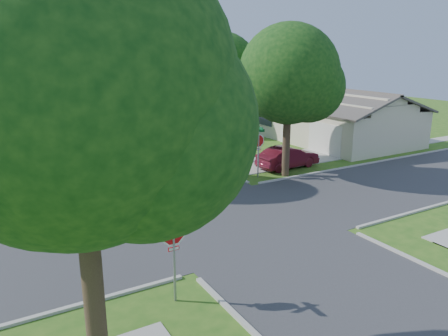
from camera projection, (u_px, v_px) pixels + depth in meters
name	position (u px, v px, depth m)	size (l,w,h in m)	color
ground	(230.00, 219.00, 19.11)	(100.00, 100.00, 0.00)	#2B5A18
road_ns	(230.00, 219.00, 19.11)	(7.00, 100.00, 0.02)	#333335
sidewalk_ne	(149.00, 123.00, 43.74)	(1.20, 40.00, 0.04)	#9E9B91
sidewalk_nw	(16.00, 134.00, 37.83)	(1.20, 40.00, 0.04)	#9E9B91
driveway	(277.00, 161.00, 28.85)	(8.80, 3.60, 0.05)	#9E9B91
stop_sign_sw	(173.00, 237.00, 12.38)	(1.05, 0.80, 2.98)	gray
stop_sign_ne	(258.00, 143.00, 24.77)	(1.05, 0.80, 2.98)	gray
tree_e_near	(221.00, 74.00, 27.43)	(4.97, 4.80, 8.28)	#38281C
tree_e_mid	(152.00, 60.00, 37.28)	(5.59, 5.40, 9.21)	#38281C
tree_e_far	(109.00, 60.00, 48.19)	(5.17, 5.00, 8.72)	#38281C
tree_w_near	(65.00, 70.00, 22.75)	(5.38, 5.20, 8.97)	#38281C
tree_w_mid	(33.00, 59.00, 32.66)	(5.80, 5.60, 9.56)	#38281C
tree_w_far	(16.00, 66.00, 43.75)	(4.76, 4.60, 8.04)	#38281C
tree_sw_corner	(80.00, 102.00, 8.02)	(6.21, 6.00, 9.55)	#38281C
tree_ne_corner	(290.00, 79.00, 24.22)	(5.80, 5.60, 8.66)	#38281C
house_ne_near	(329.00, 121.00, 35.63)	(8.42, 13.60, 4.23)	beige
house_ne_far	(220.00, 99.00, 50.64)	(8.42, 13.60, 4.23)	beige
car_driveway	(288.00, 157.00, 27.15)	(1.44, 4.14, 1.36)	#5C1220
car_curb_east	(132.00, 123.00, 39.23)	(1.72, 4.27, 1.45)	black
car_curb_west	(59.00, 112.00, 45.88)	(2.03, 4.98, 1.45)	black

